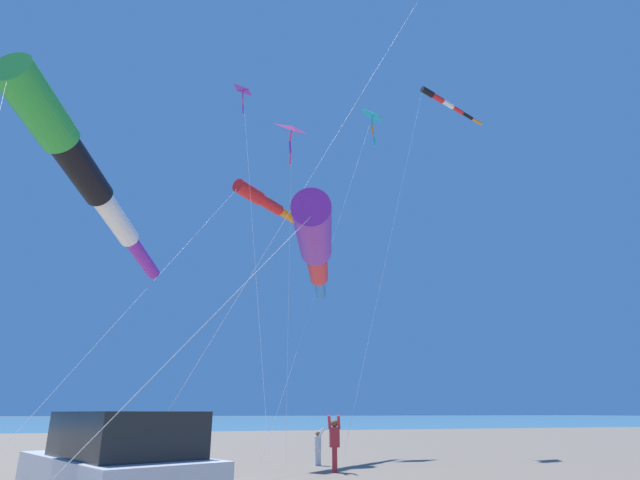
{
  "coord_description": "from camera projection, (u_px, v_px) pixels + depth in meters",
  "views": [
    {
      "loc": [
        12.22,
        -1.69,
        1.83
      ],
      "look_at": [
        -6.48,
        4.32,
        8.48
      ],
      "focal_mm": 28.7,
      "sensor_mm": 36.0,
      "label": 1
    }
  ],
  "objects": [
    {
      "name": "ocean_water_strip",
      "position": [
        152.0,
        419.0,
        159.72
      ],
      "size": [
        240.0,
        600.0,
        0.01
      ],
      "primitive_type": "cube",
      "color": "teal",
      "rests_on": "ground_plane"
    },
    {
      "name": "kite_delta_small_distant",
      "position": [
        373.0,
        116.0,
        31.46
      ],
      "size": [
        7.9,
        8.76,
        19.65
      ],
      "color": "#1EB7C6",
      "rests_on": "ground_plane"
    },
    {
      "name": "parked_car",
      "position": [
        115.0,
        471.0,
        8.15
      ],
      "size": [
        4.68,
        3.39,
        1.85
      ],
      "color": "silver",
      "rests_on": "ground_plane"
    },
    {
      "name": "kite_delta_long_streamer_left",
      "position": [
        292.0,
        129.0,
        30.86
      ],
      "size": [
        6.82,
        2.52,
        18.63
      ],
      "color": "#EF4C93",
      "rests_on": "ground_plane"
    },
    {
      "name": "kite_delta_black_fish_shape",
      "position": [
        243.0,
        91.0,
        29.22
      ],
      "size": [
        11.45,
        1.28,
        19.62
      ],
      "color": "purple",
      "rests_on": "ground_plane"
    },
    {
      "name": "person_adult_flyer",
      "position": [
        335.0,
        440.0,
        16.82
      ],
      "size": [
        0.62,
        0.55,
        1.77
      ],
      "color": "#B72833",
      "rests_on": "ground_plane"
    },
    {
      "name": "kite_windsock_striped_overhead",
      "position": [
        78.0,
        165.0,
        11.83
      ],
      "size": [
        12.01,
        3.5,
        8.42
      ],
      "color": "green",
      "rests_on": "ground_plane"
    },
    {
      "name": "kite_windsock_red_high_left",
      "position": [
        316.0,
        252.0,
        9.47
      ],
      "size": [
        8.06,
        6.21,
        5.05
      ],
      "color": "purple",
      "rests_on": "ground_plane"
    },
    {
      "name": "kite_windsock_green_low_center",
      "position": [
        268.0,
        204.0,
        24.41
      ],
      "size": [
        13.43,
        11.0,
        11.77
      ],
      "color": "red",
      "rests_on": "ground_plane"
    },
    {
      "name": "kite_windsock_long_streamer_right",
      "position": [
        444.0,
        103.0,
        32.92
      ],
      "size": [
        6.24,
        12.6,
        21.34
      ],
      "color": "black",
      "rests_on": "ground_plane"
    },
    {
      "name": "person_child_green_jacket",
      "position": [
        318.0,
        445.0,
        18.86
      ],
      "size": [
        0.3,
        0.38,
        1.29
      ],
      "color": "silver",
      "rests_on": "ground_plane"
    }
  ]
}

